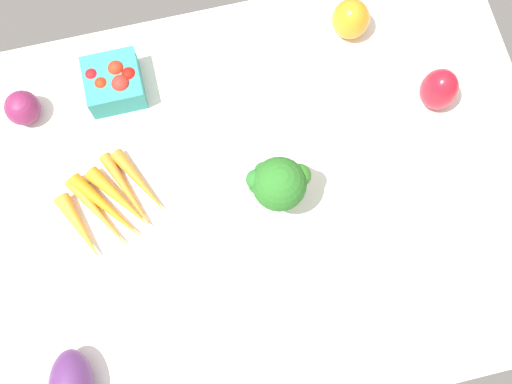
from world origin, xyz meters
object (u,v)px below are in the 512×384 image
(bell_pepper_red, at_px, (439,89))
(carrot_bunch, at_px, (112,205))
(red_onion_center, at_px, (23,108))
(broccoli_head, at_px, (279,184))
(bell_pepper_orange, at_px, (351,19))
(berry_basket, at_px, (114,82))

(bell_pepper_red, distance_m, carrot_bunch, 0.60)
(bell_pepper_red, height_order, red_onion_center, bell_pepper_red)
(bell_pepper_red, xyz_separation_m, carrot_bunch, (-0.60, -0.06, -0.03))
(carrot_bunch, bearing_deg, broccoli_head, -9.96)
(bell_pepper_orange, bearing_deg, red_onion_center, -176.98)
(berry_basket, bearing_deg, bell_pepper_red, -15.40)
(berry_basket, relative_size, broccoli_head, 0.74)
(broccoli_head, bearing_deg, bell_pepper_orange, 54.06)
(red_onion_center, bearing_deg, bell_pepper_orange, 3.02)
(berry_basket, height_order, bell_pepper_orange, bell_pepper_orange)
(carrot_bunch, distance_m, berry_basket, 0.22)
(bell_pepper_red, height_order, broccoli_head, broccoli_head)
(bell_pepper_red, bearing_deg, berry_basket, 164.60)
(carrot_bunch, height_order, red_onion_center, red_onion_center)
(berry_basket, xyz_separation_m, broccoli_head, (0.23, -0.27, 0.05))
(broccoli_head, bearing_deg, berry_basket, 131.36)
(carrot_bunch, relative_size, broccoli_head, 1.47)
(broccoli_head, relative_size, red_onion_center, 2.14)
(berry_basket, bearing_deg, carrot_bunch, -101.94)
(berry_basket, relative_size, bell_pepper_orange, 1.22)
(bell_pepper_orange, bearing_deg, bell_pepper_red, -57.52)
(bell_pepper_orange, bearing_deg, broccoli_head, -125.94)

